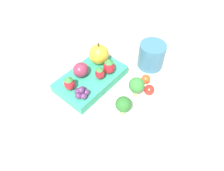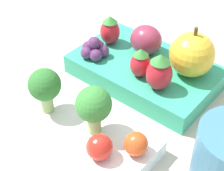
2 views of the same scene
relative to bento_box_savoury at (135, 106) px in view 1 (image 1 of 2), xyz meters
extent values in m
plane|color=#BCB29E|center=(0.00, -0.07, -0.01)|extent=(4.00, 4.00, 0.00)
cube|color=white|center=(0.00, 0.00, 0.00)|extent=(0.19, 0.12, 0.02)
cube|color=#33A87F|center=(0.01, -0.15, 0.00)|extent=(0.20, 0.13, 0.03)
cylinder|color=#93B770|center=(0.05, 0.00, 0.02)|extent=(0.01, 0.01, 0.02)
sphere|color=#2D702D|center=(0.05, 0.00, 0.05)|extent=(0.04, 0.04, 0.04)
cylinder|color=#93B770|center=(-0.02, -0.02, 0.02)|extent=(0.01, 0.01, 0.02)
sphere|color=#388438|center=(-0.02, -0.02, 0.05)|extent=(0.04, 0.04, 0.04)
sphere|color=red|center=(-0.05, 0.00, 0.02)|extent=(0.03, 0.03, 0.03)
sphere|color=#DB4C1E|center=(-0.07, -0.02, 0.02)|extent=(0.03, 0.03, 0.03)
sphere|color=gold|center=(-0.04, -0.17, 0.05)|extent=(0.06, 0.06, 0.06)
cylinder|color=brown|center=(-0.04, -0.17, 0.08)|extent=(0.00, 0.00, 0.01)
ellipsoid|color=red|center=(0.08, -0.15, 0.03)|extent=(0.03, 0.03, 0.04)
cone|color=#388438|center=(0.08, -0.15, 0.06)|extent=(0.02, 0.02, 0.01)
ellipsoid|color=red|center=(0.01, -0.12, 0.03)|extent=(0.03, 0.03, 0.03)
cone|color=#388438|center=(0.01, -0.12, 0.05)|extent=(0.02, 0.02, 0.01)
ellipsoid|color=red|center=(-0.03, -0.12, 0.04)|extent=(0.03, 0.03, 0.04)
cone|color=#388438|center=(-0.03, -0.12, 0.06)|extent=(0.02, 0.02, 0.01)
ellipsoid|color=#892D47|center=(0.03, -0.17, 0.04)|extent=(0.05, 0.04, 0.04)
sphere|color=#562D5B|center=(0.09, -0.12, 0.03)|extent=(0.02, 0.02, 0.02)
sphere|color=#562D5B|center=(0.08, -0.10, 0.03)|extent=(0.02, 0.02, 0.02)
sphere|color=#562D5B|center=(0.07, -0.11, 0.03)|extent=(0.02, 0.02, 0.02)
sphere|color=#562D5B|center=(0.07, -0.12, 0.03)|extent=(0.02, 0.02, 0.02)
sphere|color=#562D5B|center=(0.08, -0.13, 0.03)|extent=(0.02, 0.02, 0.02)
sphere|color=#562D5B|center=(0.08, -0.12, 0.04)|extent=(0.02, 0.02, 0.02)
cylinder|color=teal|center=(-0.16, -0.07, 0.03)|extent=(0.08, 0.08, 0.08)
camera|label=1|loc=(0.26, 0.15, 0.42)|focal=32.00mm
camera|label=2|loc=(-0.23, 0.18, 0.32)|focal=60.00mm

